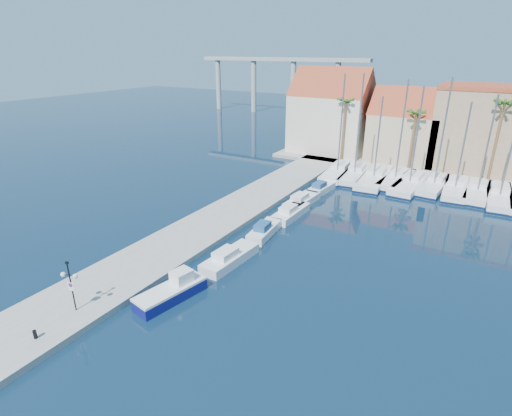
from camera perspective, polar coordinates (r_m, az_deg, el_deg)
The scene contains 27 objects.
ground at distance 26.88m, azimuth -7.14°, elevation -16.33°, with size 260.00×260.00×0.00m, color #081D32.
quay_west at distance 40.77m, azimuth -5.64°, elevation -1.84°, with size 6.00×77.00×0.50m, color gray.
shore_north at distance 66.47m, azimuth 26.95°, elevation 5.24°, with size 54.00×16.00×0.50m, color gray.
lamp_post at distance 28.43m, azimuth -25.05°, elevation -9.14°, with size 1.20×0.59×3.63m.
bollard at distance 28.06m, azimuth -29.03°, elevation -15.52°, with size 0.22×0.22×0.55m, color black.
fishing_boat at distance 29.38m, azimuth -11.87°, elevation -11.51°, with size 2.73×5.52×1.85m.
motorboat_west_0 at distance 33.23m, azimuth -3.83°, elevation -7.07°, with size 2.22×5.94×1.40m.
motorboat_west_1 at distance 37.94m, azimuth 1.19°, elevation -3.18°, with size 2.12×5.16×1.40m.
motorboat_west_2 at distance 42.13m, azimuth 4.93°, elevation -0.63°, with size 1.98×5.80×1.40m.
motorboat_west_3 at distance 45.59m, azimuth 6.53°, elevation 1.08°, with size 2.14×5.99×1.40m.
motorboat_west_4 at distance 49.96m, azimuth 9.25°, elevation 2.81°, with size 2.07×5.28×1.40m.
sailboat_0 at distance 57.02m, azimuth 11.71°, elevation 5.11°, with size 3.58×10.68×13.62m.
sailboat_1 at distance 56.67m, azimuth 14.03°, elevation 4.81°, with size 3.47×10.45×13.73m.
sailboat_2 at distance 55.63m, azimuth 16.58°, elevation 4.19°, with size 3.88×11.76×11.15m.
sailboat_3 at distance 55.84m, azimuth 19.43°, elevation 3.96°, with size 3.37×9.85×13.17m.
sailboat_4 at distance 54.81m, azimuth 21.25°, elevation 3.36°, with size 3.61×11.17×12.48m.
sailboat_5 at distance 55.27m, azimuth 24.21°, elevation 3.10°, with size 3.30×9.67×13.55m.
sailboat_6 at distance 54.97m, azimuth 26.57°, elevation 2.56°, with size 3.13×9.97×11.01m.
sailboat_7 at distance 54.93m, azimuth 29.11°, elevation 2.10°, with size 2.82×9.53×11.94m.
sailboat_8 at distance 54.44m, azimuth 31.40°, elevation 1.48°, with size 3.40×10.68×13.42m.
building_0 at distance 68.31m, azimuth 10.66°, elevation 13.01°, with size 12.30×9.00×13.50m.
building_1 at distance 65.36m, azimuth 20.61°, elevation 10.54°, with size 10.30×8.00×11.00m.
building_2 at distance 65.17m, azimuth 30.48°, elevation 9.78°, with size 14.20×10.20×11.50m.
palm_0 at distance 61.98m, azimuth 12.69°, elevation 14.39°, with size 2.60×2.60×10.15m.
palm_1 at distance 59.72m, azimuth 21.90°, elevation 12.20°, with size 2.60×2.60×9.15m.
palm_2 at distance 58.72m, azimuth 31.94°, elevation 12.25°, with size 2.60×2.60×11.15m.
viaduct at distance 111.70m, azimuth 2.87°, elevation 18.54°, with size 48.00×2.20×14.45m.
Camera 1 is at (13.51, -16.35, 16.52)m, focal length 28.00 mm.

